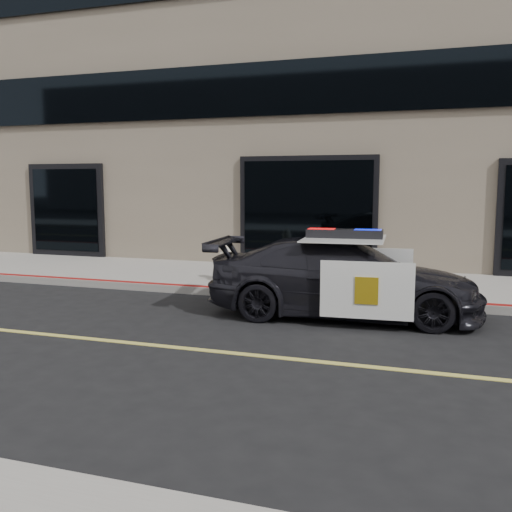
% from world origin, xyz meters
% --- Properties ---
extents(ground, '(120.00, 120.00, 0.00)m').
position_xyz_m(ground, '(0.00, 0.00, 0.00)').
color(ground, black).
rests_on(ground, ground).
extents(sidewalk_n, '(60.00, 3.50, 0.15)m').
position_xyz_m(sidewalk_n, '(0.00, 5.25, 0.07)').
color(sidewalk_n, gray).
rests_on(sidewalk_n, ground).
extents(building_n, '(60.00, 7.00, 12.00)m').
position_xyz_m(building_n, '(0.00, 10.50, 6.00)').
color(building_n, '#756856').
rests_on(building_n, ground).
extents(police_car, '(2.44, 4.71, 1.46)m').
position_xyz_m(police_car, '(0.68, 2.56, 0.65)').
color(police_car, black).
rests_on(police_car, ground).
extents(fire_hydrant, '(0.34, 0.47, 0.74)m').
position_xyz_m(fire_hydrant, '(-2.16, 4.44, 0.50)').
color(fire_hydrant, beige).
rests_on(fire_hydrant, sidewalk_n).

